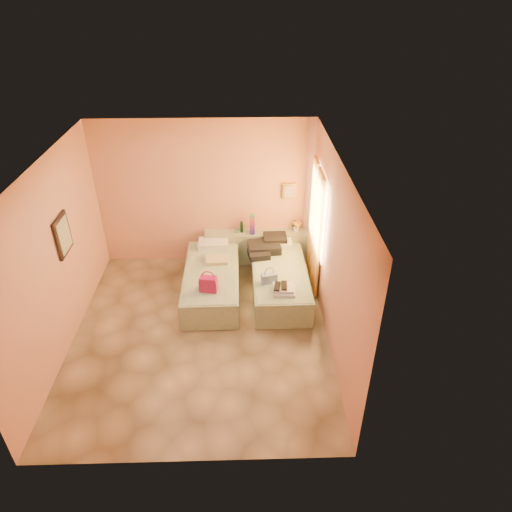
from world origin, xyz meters
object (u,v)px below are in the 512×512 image
(green_book, at_px, (277,233))
(flower_vase, at_px, (296,225))
(bed_right, at_px, (279,281))
(towel_stack, at_px, (284,290))
(bed_left, at_px, (212,282))
(headboard_ledge, at_px, (258,247))
(blue_handbag, at_px, (269,278))
(magenta_handbag, at_px, (209,284))
(water_bottle, at_px, (242,227))

(green_book, height_order, flower_vase, flower_vase)
(bed_right, relative_size, towel_stack, 5.71)
(bed_left, distance_m, flower_vase, 1.99)
(headboard_ledge, relative_size, flower_vase, 8.26)
(bed_left, relative_size, green_book, 11.89)
(bed_left, relative_size, bed_right, 1.00)
(blue_handbag, bearing_deg, headboard_ledge, 81.80)
(bed_right, bearing_deg, towel_stack, -88.73)
(magenta_handbag, bearing_deg, water_bottle, 81.46)
(headboard_ledge, relative_size, water_bottle, 9.23)
(headboard_ledge, bearing_deg, blue_handbag, -84.50)
(water_bottle, bearing_deg, blue_handbag, -72.87)
(magenta_handbag, bearing_deg, bed_left, 98.93)
(bed_left, height_order, magenta_handbag, magenta_handbag)
(blue_handbag, bearing_deg, water_bottle, 93.43)
(green_book, distance_m, towel_stack, 1.67)
(bed_left, bearing_deg, headboard_ledge, 50.45)
(blue_handbag, relative_size, towel_stack, 0.75)
(bed_right, height_order, green_book, green_book)
(blue_handbag, bearing_deg, magenta_handbag, 177.45)
(blue_handbag, bearing_deg, green_book, 66.95)
(magenta_handbag, height_order, towel_stack, magenta_handbag)
(bed_right, relative_size, green_book, 11.89)
(bed_left, distance_m, green_book, 1.61)
(headboard_ledge, bearing_deg, bed_right, -71.68)
(water_bottle, relative_size, flower_vase, 0.89)
(water_bottle, xyz_separation_m, green_book, (0.68, -0.09, -0.10))
(green_book, distance_m, flower_vase, 0.40)
(flower_vase, distance_m, magenta_handbag, 2.32)
(headboard_ledge, height_order, water_bottle, water_bottle)
(water_bottle, xyz_separation_m, flower_vase, (1.05, 0.02, 0.01))
(green_book, relative_size, towel_stack, 0.48)
(headboard_ledge, relative_size, bed_right, 1.02)
(green_book, relative_size, flower_vase, 0.68)
(flower_vase, distance_m, towel_stack, 1.82)
(green_book, relative_size, magenta_handbag, 0.59)
(green_book, relative_size, blue_handbag, 0.64)
(headboard_ledge, distance_m, magenta_handbag, 1.87)
(magenta_handbag, relative_size, towel_stack, 0.82)
(green_book, distance_m, magenta_handbag, 1.99)
(bed_right, height_order, water_bottle, water_bottle)
(bed_right, bearing_deg, flower_vase, 69.57)
(blue_handbag, bearing_deg, bed_left, 144.39)
(water_bottle, height_order, green_book, water_bottle)
(bed_left, xyz_separation_m, magenta_handbag, (-0.00, -0.59, 0.38))
(water_bottle, xyz_separation_m, towel_stack, (0.68, -1.75, -0.21))
(water_bottle, bearing_deg, towel_stack, -68.67)
(flower_vase, height_order, blue_handbag, flower_vase)
(water_bottle, relative_size, towel_stack, 0.63)
(headboard_ledge, xyz_separation_m, water_bottle, (-0.31, 0.02, 0.44))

